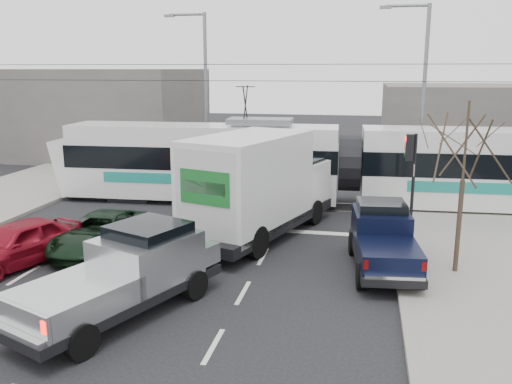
% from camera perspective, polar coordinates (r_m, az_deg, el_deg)
% --- Properties ---
extents(ground, '(120.00, 120.00, 0.00)m').
position_cam_1_polar(ground, '(15.56, -7.58, -9.99)').
color(ground, black).
rests_on(ground, ground).
extents(rails, '(60.00, 1.60, 0.03)m').
position_cam_1_polar(rails, '(24.76, -0.13, -1.19)').
color(rails, '#33302D').
rests_on(rails, ground).
extents(building_left, '(14.00, 10.00, 6.00)m').
position_cam_1_polar(building_left, '(40.31, -16.63, 8.02)').
color(building_left, slate).
rests_on(building_left, ground).
extents(building_right, '(12.00, 10.00, 5.00)m').
position_cam_1_polar(building_right, '(38.39, 22.29, 6.64)').
color(building_right, slate).
rests_on(building_right, ground).
extents(bare_tree, '(2.40, 2.40, 5.00)m').
position_cam_1_polar(bare_tree, '(16.43, 21.18, 4.23)').
color(bare_tree, '#47382B').
rests_on(bare_tree, ground).
extents(traffic_signal, '(0.44, 0.44, 3.60)m').
position_cam_1_polar(traffic_signal, '(20.37, 15.98, 3.11)').
color(traffic_signal, black).
rests_on(traffic_signal, ground).
extents(street_lamp_near, '(2.38, 0.25, 9.00)m').
position_cam_1_polar(street_lamp_near, '(27.67, 16.88, 10.44)').
color(street_lamp_near, slate).
rests_on(street_lamp_near, ground).
extents(street_lamp_far, '(2.38, 0.25, 9.00)m').
position_cam_1_polar(street_lamp_far, '(30.88, -5.64, 11.11)').
color(street_lamp_far, slate).
rests_on(street_lamp_far, ground).
extents(catenary, '(60.00, 0.20, 7.00)m').
position_cam_1_polar(catenary, '(24.11, -0.13, 7.77)').
color(catenary, black).
rests_on(catenary, ground).
extents(tram, '(25.77, 3.78, 5.24)m').
position_cam_1_polar(tram, '(24.34, 9.69, 2.84)').
color(tram, white).
rests_on(tram, ground).
extents(silver_pickup, '(4.04, 6.12, 2.11)m').
position_cam_1_polar(silver_pickup, '(14.07, -13.29, -8.15)').
color(silver_pickup, black).
rests_on(silver_pickup, ground).
extents(box_truck, '(4.88, 8.01, 3.79)m').
position_cam_1_polar(box_truck, '(19.46, 0.11, 0.56)').
color(box_truck, black).
rests_on(box_truck, ground).
extents(navy_pickup, '(2.19, 4.79, 1.96)m').
position_cam_1_polar(navy_pickup, '(17.06, 13.19, -4.70)').
color(navy_pickup, black).
rests_on(navy_pickup, ground).
extents(green_car, '(2.18, 4.57, 1.26)m').
position_cam_1_polar(green_car, '(18.97, -16.05, -4.15)').
color(green_car, black).
rests_on(green_car, ground).
extents(red_car, '(3.02, 4.49, 1.42)m').
position_cam_1_polar(red_car, '(18.45, -23.76, -4.97)').
color(red_car, maroon).
rests_on(red_car, ground).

